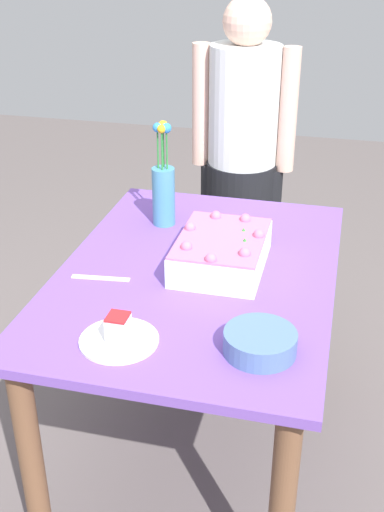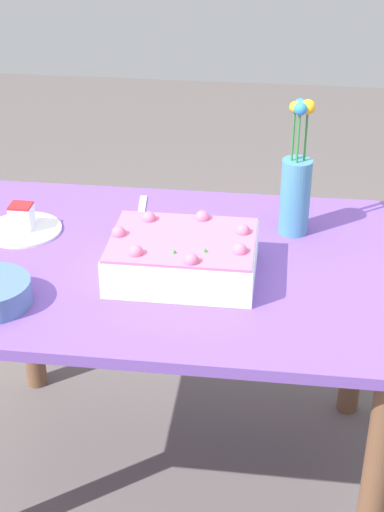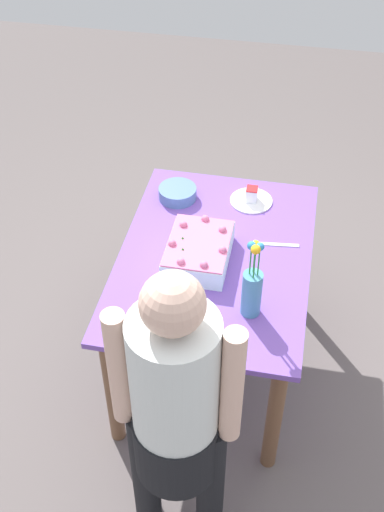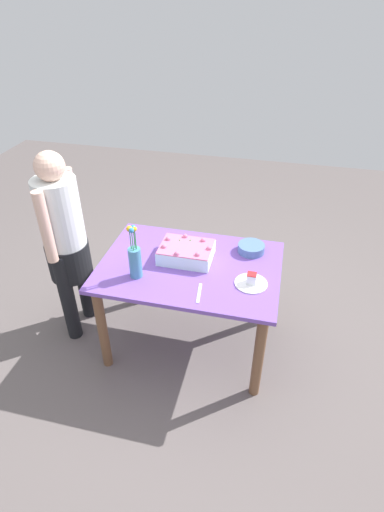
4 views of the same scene
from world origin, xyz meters
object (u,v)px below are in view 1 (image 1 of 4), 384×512
Objects in this scene: sheet_cake at (222,251)px; cake_knife at (101,278)px; serving_plate_with_slice at (119,335)px; person_standing at (242,150)px; fruit_bowl at (260,342)px; flower_vase at (163,189)px.

sheet_cake is 0.39m from cake_knife.
person_standing is at bearing 176.05° from serving_plate_with_slice.
fruit_bowl is (-0.04, 0.37, 0.01)m from serving_plate_with_slice.
sheet_cake is 0.88m from person_standing.
cake_knife is 0.97× the size of fruit_bowl.
person_standing is at bearing -174.35° from sheet_cake.
serving_plate_with_slice is 0.14× the size of person_standing.
person_standing is (-1.36, 0.09, 0.08)m from serving_plate_with_slice.
sheet_cake is 1.97× the size of cake_knife.
flower_vase reaches higher than cake_knife.
fruit_bowl is at bearing 11.95° from person_standing.
sheet_cake is 0.39m from flower_vase.
person_standing is (-1.31, -0.28, 0.07)m from fruit_bowl.
cake_knife is at bearing -150.91° from serving_plate_with_slice.
flower_vase is (-0.27, -0.27, 0.08)m from sheet_cake.
sheet_cake reaches higher than cake_knife.
flower_vase is at bearing -146.85° from fruit_bowl.
sheet_cake is 0.47m from fruit_bowl.
fruit_bowl reaches higher than cake_knife.
sheet_cake is 0.25× the size of person_standing.
serving_plate_with_slice reaches higher than fruit_bowl.
sheet_cake is at bearing 44.77° from flower_vase.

